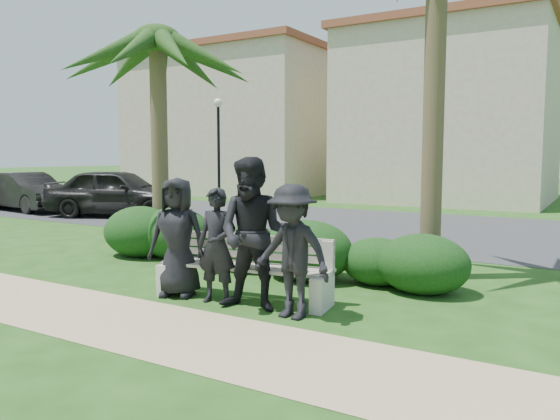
# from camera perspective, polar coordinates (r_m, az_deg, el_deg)

# --- Properties ---
(ground) EXTENTS (160.00, 160.00, 0.00)m
(ground) POSITION_cam_1_polar(r_m,az_deg,el_deg) (8.14, -7.16, -8.09)
(ground) COLOR #204513
(ground) RESTS_ON ground
(footpath) EXTENTS (30.00, 1.60, 0.01)m
(footpath) POSITION_cam_1_polar(r_m,az_deg,el_deg) (6.87, -16.64, -10.90)
(footpath) COLOR tan
(footpath) RESTS_ON ground
(asphalt_street) EXTENTS (160.00, 8.00, 0.01)m
(asphalt_street) POSITION_cam_1_polar(r_m,az_deg,el_deg) (15.15, 11.85, -1.76)
(asphalt_street) COLOR #2D2D30
(asphalt_street) RESTS_ON ground
(stucco_bldg_left) EXTENTS (10.40, 8.40, 7.30)m
(stucco_bldg_left) POSITION_cam_1_polar(r_m,az_deg,el_deg) (29.57, -4.00, 9.03)
(stucco_bldg_left) COLOR tan
(stucco_bldg_left) RESTS_ON ground
(stucco_bldg_right) EXTENTS (8.40, 8.40, 7.30)m
(stucco_bldg_right) POSITION_cam_1_polar(r_m,az_deg,el_deg) (24.98, 17.47, 9.41)
(stucco_bldg_right) COLOR tan
(stucco_bldg_right) RESTS_ON ground
(street_lamp) EXTENTS (0.36, 0.36, 4.29)m
(street_lamp) POSITION_cam_1_polar(r_m,az_deg,el_deg) (22.93, -6.45, 8.18)
(street_lamp) COLOR black
(street_lamp) RESTS_ON ground
(park_bench) EXTENTS (2.47, 0.89, 0.84)m
(park_bench) POSITION_cam_1_polar(r_m,az_deg,el_deg) (7.36, -3.75, -6.51)
(park_bench) COLOR #ABA08F
(park_bench) RESTS_ON ground
(man_a) EXTENTS (0.92, 0.75, 1.64)m
(man_a) POSITION_cam_1_polar(r_m,az_deg,el_deg) (7.62, -10.67, -2.81)
(man_a) COLOR black
(man_a) RESTS_ON ground
(man_b) EXTENTS (0.60, 0.44, 1.52)m
(man_b) POSITION_cam_1_polar(r_m,az_deg,el_deg) (7.20, -6.60, -3.71)
(man_b) COLOR black
(man_b) RESTS_ON ground
(man_c) EXTENTS (1.05, 0.88, 1.92)m
(man_c) POSITION_cam_1_polar(r_m,az_deg,el_deg) (6.79, -2.80, -2.55)
(man_c) COLOR black
(man_c) RESTS_ON ground
(man_d) EXTENTS (1.08, 0.69, 1.60)m
(man_d) POSITION_cam_1_polar(r_m,az_deg,el_deg) (6.48, 1.28, -4.37)
(man_d) COLOR black
(man_d) RESTS_ON ground
(hedge_a) EXTENTS (1.53, 1.26, 1.00)m
(hedge_a) POSITION_cam_1_polar(r_m,az_deg,el_deg) (10.89, -14.34, -2.06)
(hedge_a) COLOR black
(hedge_a) RESTS_ON ground
(hedge_b) EXTENTS (1.51, 1.25, 0.99)m
(hedge_b) POSITION_cam_1_polar(r_m,az_deg,el_deg) (10.59, -10.97, -2.23)
(hedge_b) COLOR black
(hedge_b) RESTS_ON ground
(hedge_c) EXTENTS (1.23, 1.02, 0.80)m
(hedge_c) POSITION_cam_1_polar(r_m,az_deg,el_deg) (9.31, -3.32, -3.78)
(hedge_c) COLOR black
(hedge_c) RESTS_ON ground
(hedge_d) EXTENTS (1.48, 1.22, 0.96)m
(hedge_d) POSITION_cam_1_polar(r_m,az_deg,el_deg) (8.58, 2.88, -4.05)
(hedge_d) COLOR black
(hedge_d) RESTS_ON ground
(hedge_e) EXTENTS (1.12, 0.92, 0.73)m
(hedge_e) POSITION_cam_1_polar(r_m,az_deg,el_deg) (8.37, 10.21, -5.19)
(hedge_e) COLOR black
(hedge_e) RESTS_ON ground
(hedge_f) EXTENTS (1.33, 1.09, 0.86)m
(hedge_f) POSITION_cam_1_polar(r_m,az_deg,el_deg) (8.00, 14.71, -5.30)
(hedge_f) COLOR black
(hedge_f) RESTS_ON ground
(palm_left) EXTENTS (3.00, 3.00, 5.04)m
(palm_left) POSITION_cam_1_polar(r_m,az_deg,el_deg) (11.08, -12.71, 16.77)
(palm_left) COLOR brown
(palm_left) RESTS_ON ground
(car_a) EXTENTS (4.86, 3.33, 1.54)m
(car_a) POSITION_cam_1_polar(r_m,az_deg,el_deg) (18.06, -16.54, 1.76)
(car_a) COLOR black
(car_a) RESTS_ON ground
(car_b) EXTENTS (4.21, 1.91, 1.34)m
(car_b) POSITION_cam_1_polar(r_m,az_deg,el_deg) (21.13, -24.87, 1.74)
(car_b) COLOR black
(car_b) RESTS_ON ground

